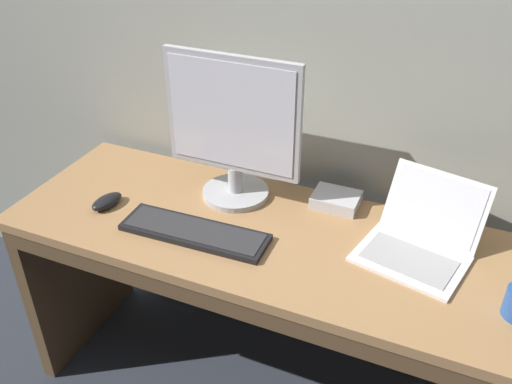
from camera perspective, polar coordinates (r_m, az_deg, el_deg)
name	(u,v)px	position (r m, az deg, el deg)	size (l,w,h in m)	color
desk	(281,290)	(1.88, 2.63, -10.03)	(1.83, 0.61, 0.78)	#A87A4C
laptop_white	(421,236)	(1.74, 16.67, -4.36)	(0.37, 0.38, 0.21)	white
external_monitor	(233,133)	(1.82, -2.38, 6.07)	(0.47, 0.23, 0.51)	#B7B7BC
wired_keyboard	(195,232)	(1.76, -6.36, -4.12)	(0.48, 0.15, 0.02)	black
computer_mouse	(107,201)	(1.94, -15.14, -0.94)	(0.06, 0.12, 0.04)	black
external_drive_box	(336,200)	(1.90, 8.25, -0.79)	(0.16, 0.12, 0.04)	silver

